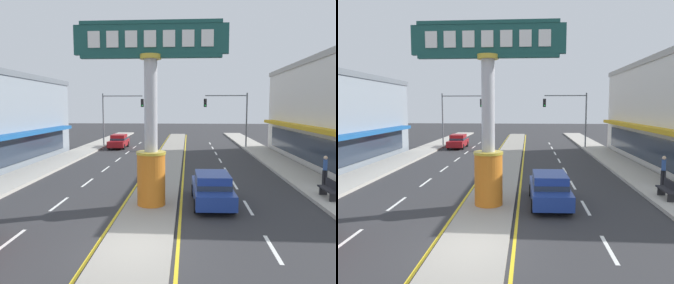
{
  "view_description": "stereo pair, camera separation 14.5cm",
  "coord_description": "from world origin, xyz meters",
  "views": [
    {
      "loc": [
        1.68,
        -9.98,
        4.66
      ],
      "look_at": [
        0.51,
        8.81,
        2.6
      ],
      "focal_mm": 34.52,
      "sensor_mm": 36.0,
      "label": 1
    },
    {
      "loc": [
        1.83,
        -9.97,
        4.66
      ],
      "look_at": [
        0.51,
        8.81,
        2.6
      ],
      "focal_mm": 34.52,
      "sensor_mm": 36.0,
      "label": 2
    }
  ],
  "objects": [
    {
      "name": "ground_plane",
      "position": [
        0.0,
        0.0,
        0.0
      ],
      "size": [
        160.0,
        160.0,
        0.0
      ],
      "primitive_type": "plane",
      "color": "#303033"
    },
    {
      "name": "median_strip",
      "position": [
        0.0,
        18.0,
        0.07
      ],
      "size": [
        2.39,
        52.0,
        0.14
      ],
      "primitive_type": "cube",
      "color": "gray",
      "rests_on": "ground"
    },
    {
      "name": "sidewalk_left",
      "position": [
        -9.18,
        16.0,
        0.09
      ],
      "size": [
        2.76,
        60.0,
        0.18
      ],
      "primitive_type": "cube",
      "color": "#ADA89E",
      "rests_on": "ground"
    },
    {
      "name": "sidewalk_right",
      "position": [
        9.18,
        16.0,
        0.09
      ],
      "size": [
        2.76,
        60.0,
        0.18
      ],
      "primitive_type": "cube",
      "color": "#ADA89E",
      "rests_on": "ground"
    },
    {
      "name": "lane_markings",
      "position": [
        0.0,
        16.65,
        0.0
      ],
      "size": [
        9.13,
        52.0,
        0.01
      ],
      "color": "silver",
      "rests_on": "ground"
    },
    {
      "name": "district_sign",
      "position": [
        0.0,
        4.57,
        4.12
      ],
      "size": [
        6.85,
        1.36,
        8.28
      ],
      "color": "orange",
      "rests_on": "median_strip"
    },
    {
      "name": "traffic_light_left_side",
      "position": [
        -6.43,
        27.11,
        4.25
      ],
      "size": [
        4.86,
        0.46,
        6.2
      ],
      "color": "slate",
      "rests_on": "ground"
    },
    {
      "name": "traffic_light_right_side",
      "position": [
        6.43,
        26.5,
        4.25
      ],
      "size": [
        4.86,
        0.46,
        6.2
      ],
      "color": "slate",
      "rests_on": "ground"
    },
    {
      "name": "sedan_near_right_lane",
      "position": [
        -6.15,
        25.96,
        0.79
      ],
      "size": [
        1.89,
        4.33,
        1.53
      ],
      "color": "maroon",
      "rests_on": "ground"
    },
    {
      "name": "sedan_far_right_lane",
      "position": [
        2.85,
        5.21,
        0.79
      ],
      "size": [
        1.93,
        4.35,
        1.53
      ],
      "color": "navy",
      "rests_on": "ground"
    },
    {
      "name": "street_bench",
      "position": [
        8.66,
        5.98,
        0.65
      ],
      "size": [
        0.48,
        1.6,
        0.88
      ],
      "color": "#232328",
      "rests_on": "sidewalk_right"
    },
    {
      "name": "pedestrian_near_kerb",
      "position": [
        9.47,
        8.58,
        1.16
      ],
      "size": [
        0.36,
        0.45,
        1.72
      ],
      "color": "black",
      "rests_on": "sidewalk_right"
    }
  ]
}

